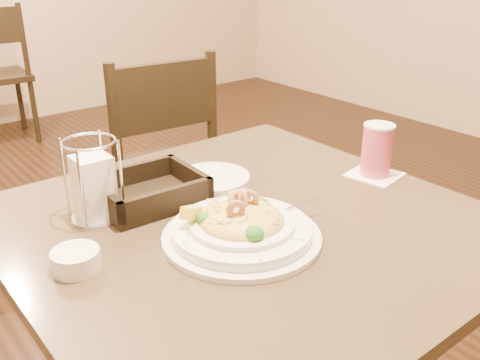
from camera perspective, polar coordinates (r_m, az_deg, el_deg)
main_table at (r=1.21m, az=0.61°, el=-14.25°), size 0.90×0.90×0.75m
dining_chair_near at (r=2.01m, az=-9.21°, el=1.22°), size 0.46×0.46×0.93m
pasta_bowl at (r=0.99m, az=0.14°, el=-5.00°), size 0.33×0.30×0.10m
drink_glass at (r=1.30m, az=14.40°, el=3.05°), size 0.13×0.13×0.13m
bread_basket at (r=1.16m, az=-9.65°, el=-1.39°), size 0.22×0.18×0.06m
napkin_caddy at (r=1.09m, az=-15.32°, el=-0.55°), size 0.11×0.11×0.17m
side_plate at (r=1.25m, az=-2.98°, el=0.23°), size 0.20×0.20×0.01m
butter_ramekin at (r=0.95m, az=-17.10°, el=-8.17°), size 0.10×0.10×0.04m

